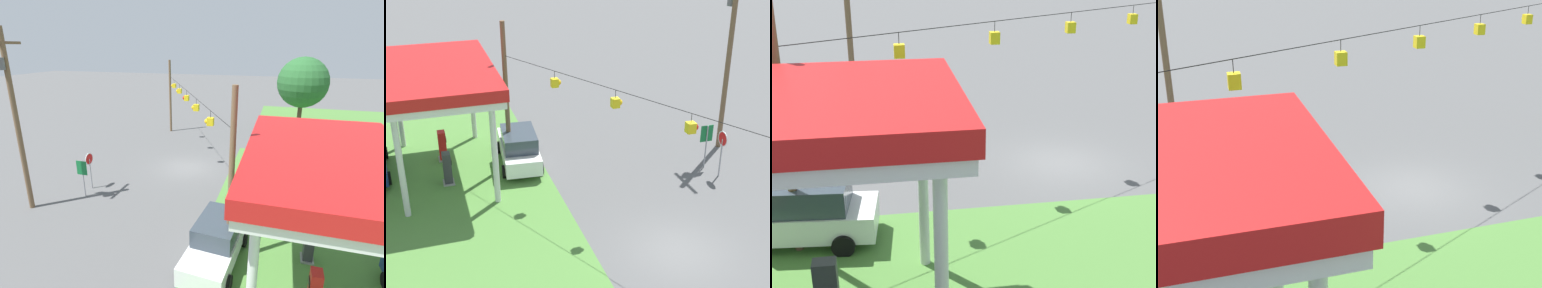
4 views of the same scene
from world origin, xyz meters
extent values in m
plane|color=#565656|center=(0.00, 0.00, 0.00)|extent=(160.00, 160.00, 0.00)
cube|color=#4C7F38|center=(-16.00, 16.00, 0.02)|extent=(24.00, 24.00, 0.04)
cube|color=silver|center=(10.07, 8.36, 5.02)|extent=(9.01, 5.30, 0.35)
cube|color=red|center=(10.07, 8.36, 5.47)|extent=(9.21, 5.50, 0.55)
cylinder|color=silver|center=(6.16, 6.31, 2.42)|extent=(0.28, 0.28, 4.84)
cylinder|color=silver|center=(6.16, 10.42, 2.42)|extent=(0.28, 0.28, 4.84)
cube|color=gray|center=(8.67, 8.36, 0.06)|extent=(0.71, 0.56, 0.12)
cube|color=#333338|center=(8.67, 8.36, 0.91)|extent=(0.55, 0.40, 1.58)
cube|color=black|center=(8.67, 8.15, 1.22)|extent=(0.39, 0.03, 0.24)
cube|color=black|center=(11.47, 8.15, 1.22)|extent=(0.39, 0.03, 0.24)
cube|color=white|center=(9.86, 4.49, 0.75)|extent=(4.95, 2.25, 0.82)
cube|color=#333D47|center=(9.57, 4.51, 1.57)|extent=(2.78, 1.92, 0.82)
cylinder|color=black|center=(11.42, 5.30, 0.34)|extent=(0.70, 0.28, 0.68)
cylinder|color=black|center=(11.26, 3.42, 0.34)|extent=(0.70, 0.28, 0.68)
cylinder|color=black|center=(8.46, 5.56, 0.34)|extent=(0.70, 0.28, 0.68)
cylinder|color=black|center=(8.29, 3.67, 0.34)|extent=(0.70, 0.28, 0.68)
cylinder|color=#99999E|center=(5.24, -5.02, 1.05)|extent=(0.08, 0.08, 2.10)
cylinder|color=white|center=(5.24, -5.02, 2.10)|extent=(0.80, 0.03, 0.80)
cylinder|color=red|center=(5.24, -5.02, 2.10)|extent=(0.70, 0.03, 0.70)
cylinder|color=gray|center=(6.32, -4.79, 1.20)|extent=(0.07, 0.07, 2.40)
cube|color=#146B33|center=(6.37, -4.79, 1.95)|extent=(0.04, 0.70, 0.90)
cylinder|color=brown|center=(8.44, -6.95, 5.03)|extent=(0.28, 0.28, 10.06)
cube|color=brown|center=(8.44, -6.95, 9.26)|extent=(2.20, 0.14, 0.14)
cylinder|color=#59595B|center=(8.79, -6.95, 8.26)|extent=(0.44, 0.44, 0.60)
cylinder|color=brown|center=(-9.77, -5.00, 3.88)|extent=(0.24, 0.24, 7.75)
cylinder|color=brown|center=(9.77, 5.00, 3.88)|extent=(0.24, 0.24, 7.75)
cylinder|color=black|center=(0.00, 0.00, 6.05)|extent=(19.56, 10.02, 0.02)
cylinder|color=black|center=(-6.52, -3.33, 5.87)|extent=(0.02, 0.02, 0.35)
cube|color=yellow|center=(-6.52, -3.33, 5.50)|extent=(0.32, 0.32, 0.40)
sphere|color=yellow|center=(-6.52, -3.50, 5.50)|extent=(0.28, 0.28, 0.28)
cylinder|color=black|center=(-3.26, -1.67, 5.87)|extent=(0.02, 0.02, 0.35)
cube|color=yellow|center=(-3.26, -1.67, 5.50)|extent=(0.32, 0.32, 0.40)
sphere|color=yellow|center=(-3.26, -1.84, 5.50)|extent=(0.28, 0.28, 0.28)
cylinder|color=black|center=(0.00, 0.00, 5.87)|extent=(0.02, 0.02, 0.35)
cube|color=yellow|center=(0.00, 0.00, 5.50)|extent=(0.32, 0.32, 0.40)
sphere|color=red|center=(0.00, -0.17, 5.50)|extent=(0.28, 0.28, 0.28)
cylinder|color=black|center=(3.26, 1.67, 5.87)|extent=(0.02, 0.02, 0.35)
cube|color=yellow|center=(3.26, 1.67, 5.50)|extent=(0.32, 0.32, 0.40)
sphere|color=yellow|center=(3.26, 1.50, 5.50)|extent=(0.28, 0.28, 0.28)
cylinder|color=black|center=(6.52, 3.33, 5.87)|extent=(0.02, 0.02, 0.35)
cube|color=yellow|center=(6.52, 3.33, 5.50)|extent=(0.32, 0.32, 0.40)
sphere|color=yellow|center=(6.52, 3.16, 5.50)|extent=(0.28, 0.28, 0.28)
cylinder|color=#4C3828|center=(-11.79, 8.57, 1.80)|extent=(0.44, 0.44, 3.59)
sphere|color=#28602D|center=(-11.79, 8.57, 5.62)|extent=(5.08, 5.08, 5.08)
camera|label=1|loc=(20.76, 6.65, 9.07)|focal=28.00mm
camera|label=2|loc=(-15.79, 9.41, 13.13)|focal=50.00mm
camera|label=3|loc=(7.15, 19.21, 8.72)|focal=50.00mm
camera|label=4|loc=(7.59, 16.55, 8.94)|focal=50.00mm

